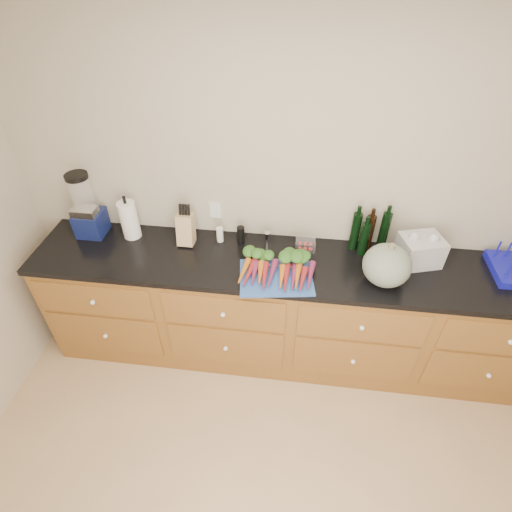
# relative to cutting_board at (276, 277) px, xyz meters

# --- Properties ---
(wall_back) EXTENTS (4.10, 0.05, 2.60)m
(wall_back) POSITION_rel_cutting_board_xyz_m (0.12, 0.48, 0.35)
(wall_back) COLOR #B8AE99
(wall_back) RESTS_ON ground
(cabinets) EXTENTS (3.60, 0.64, 0.90)m
(cabinets) POSITION_rel_cutting_board_xyz_m (0.12, 0.16, -0.50)
(cabinets) COLOR brown
(cabinets) RESTS_ON ground
(countertop) EXTENTS (3.64, 0.62, 0.04)m
(countertop) POSITION_rel_cutting_board_xyz_m (0.12, 0.16, -0.03)
(countertop) COLOR black
(countertop) RESTS_ON cabinets
(cutting_board) EXTENTS (0.51, 0.42, 0.01)m
(cutting_board) POSITION_rel_cutting_board_xyz_m (0.00, 0.00, 0.00)
(cutting_board) COLOR #2B53A1
(cutting_board) RESTS_ON countertop
(carrots) EXTENTS (0.47, 0.35, 0.07)m
(carrots) POSITION_rel_cutting_board_xyz_m (-0.00, 0.05, 0.03)
(carrots) COLOR #CA6717
(carrots) RESTS_ON cutting_board
(squash) EXTENTS (0.30, 0.30, 0.27)m
(squash) POSITION_rel_cutting_board_xyz_m (0.68, 0.05, 0.13)
(squash) COLOR #5C6D5B
(squash) RESTS_ON countertop
(blender_appliance) EXTENTS (0.19, 0.19, 0.48)m
(blender_appliance) POSITION_rel_cutting_board_xyz_m (-1.38, 0.32, 0.20)
(blender_appliance) COLOR #101A4D
(blender_appliance) RESTS_ON countertop
(paper_towel) EXTENTS (0.12, 0.12, 0.28)m
(paper_towel) POSITION_rel_cutting_board_xyz_m (-1.08, 0.32, 0.13)
(paper_towel) COLOR white
(paper_towel) RESTS_ON countertop
(knife_block) EXTENTS (0.11, 0.11, 0.22)m
(knife_block) POSITION_rel_cutting_board_xyz_m (-0.66, 0.30, 0.11)
(knife_block) COLOR tan
(knife_block) RESTS_ON countertop
(grinder_salt) EXTENTS (0.05, 0.05, 0.11)m
(grinder_salt) POSITION_rel_cutting_board_xyz_m (-0.43, 0.34, 0.05)
(grinder_salt) COLOR white
(grinder_salt) RESTS_ON countertop
(grinder_pepper) EXTENTS (0.05, 0.05, 0.13)m
(grinder_pepper) POSITION_rel_cutting_board_xyz_m (-0.28, 0.34, 0.06)
(grinder_pepper) COLOR black
(grinder_pepper) RESTS_ON countertop
(canister_chrome) EXTENTS (0.05, 0.05, 0.10)m
(canister_chrome) POSITION_rel_cutting_board_xyz_m (-0.09, 0.34, 0.05)
(canister_chrome) COLOR silver
(canister_chrome) RESTS_ON countertop
(tomato_box) EXTENTS (0.14, 0.11, 0.06)m
(tomato_box) POSITION_rel_cutting_board_xyz_m (0.18, 0.33, 0.03)
(tomato_box) COLOR white
(tomato_box) RESTS_ON countertop
(bottles) EXTENTS (0.25, 0.13, 0.30)m
(bottles) POSITION_rel_cutting_board_xyz_m (0.59, 0.37, 0.13)
(bottles) COLOR black
(bottles) RESTS_ON countertop
(grocery_bag) EXTENTS (0.31, 0.28, 0.19)m
(grocery_bag) POSITION_rel_cutting_board_xyz_m (0.93, 0.28, 0.09)
(grocery_bag) COLOR silver
(grocery_bag) RESTS_ON countertop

